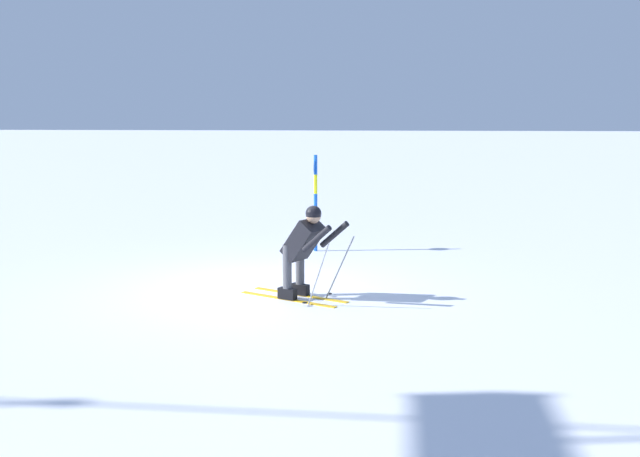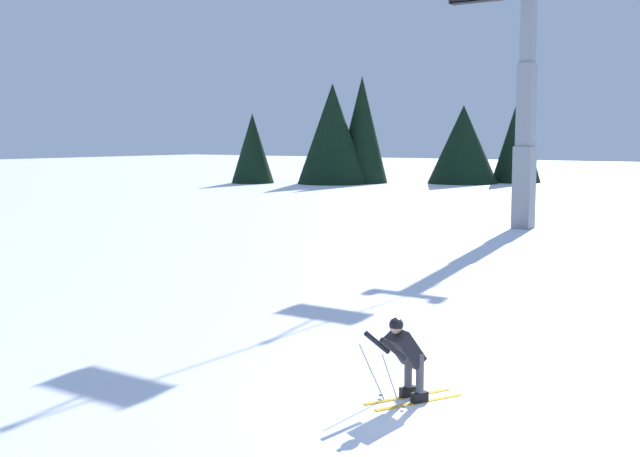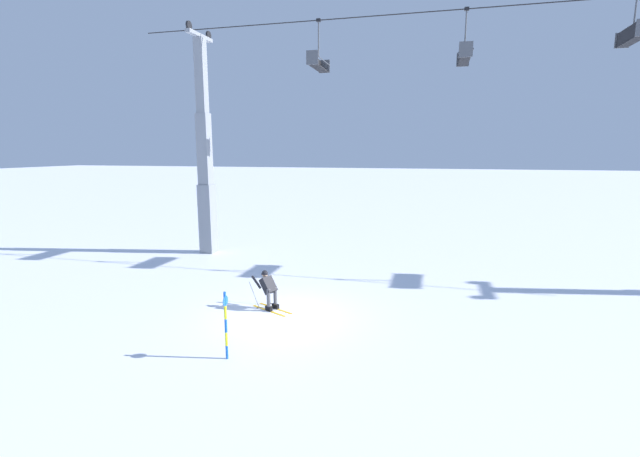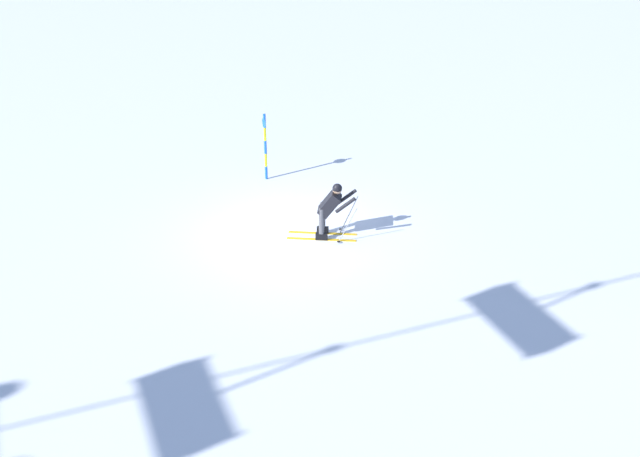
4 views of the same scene
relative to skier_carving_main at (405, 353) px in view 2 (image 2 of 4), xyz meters
name	(u,v)px [view 2 (image 2 of 4)]	position (x,y,z in m)	size (l,w,h in m)	color
ground_plane	(457,395)	(0.77, -0.56, -0.79)	(260.00, 260.00, 0.00)	white
skier_carving_main	(405,353)	(0.00, 0.00, 0.00)	(1.73, 1.25, 1.53)	yellow
lift_tower_far	(526,122)	(24.85, 7.50, 4.10)	(0.85, 2.43, 11.89)	gray
tree_line_ridge	(391,138)	(53.21, 30.88, 3.31)	(18.81, 23.69, 9.70)	black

